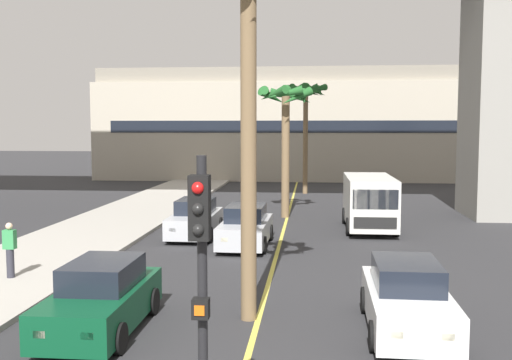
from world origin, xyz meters
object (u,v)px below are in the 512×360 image
pedestrian_near_crosswalk (10,249)px  palm_tree_far_median (285,111)px  car_queue_third (102,299)px  palm_tree_mid_median (248,21)px  car_queue_fourth (407,300)px  car_queue_front (246,227)px  car_queue_second (195,219)px  traffic_light_median_near (201,281)px  palm_tree_near_median (306,101)px  delivery_van (369,201)px

pedestrian_near_crosswalk → palm_tree_far_median: bearing=61.0°
car_queue_third → palm_tree_mid_median: size_ratio=0.48×
car_queue_fourth → palm_tree_mid_median: size_ratio=0.48×
car_queue_front → car_queue_second: bearing=142.5°
traffic_light_median_near → palm_tree_near_median: (0.82, 33.73, 3.58)m
palm_tree_mid_median → car_queue_fourth: bearing=-8.2°
car_queue_fourth → palm_tree_near_median: palm_tree_near_median is taller
car_queue_second → car_queue_third: size_ratio=1.00×
car_queue_second → palm_tree_near_median: size_ratio=0.55×
traffic_light_median_near → pedestrian_near_crosswalk: (-7.46, 9.46, -1.72)m
traffic_light_median_near → palm_tree_mid_median: bearing=91.6°
traffic_light_median_near → palm_tree_near_median: size_ratio=0.56×
delivery_van → traffic_light_median_near: traffic_light_median_near is taller
palm_tree_near_median → palm_tree_mid_median: size_ratio=0.87×
car_queue_front → palm_tree_far_median: palm_tree_far_median is taller
car_queue_front → car_queue_second: (-2.30, 1.77, 0.00)m
car_queue_front → palm_tree_near_median: (2.04, 18.31, 5.57)m
palm_tree_far_median → delivery_van: bearing=-40.4°
car_queue_fourth → delivery_van: delivery_van is taller
delivery_van → palm_tree_near_median: size_ratio=0.70×
traffic_light_median_near → palm_tree_mid_median: palm_tree_mid_median is taller
car_queue_third → car_queue_fourth: 6.79m
palm_tree_far_median → traffic_light_median_near: bearing=-89.9°
car_queue_third → traffic_light_median_near: size_ratio=0.98×
palm_tree_mid_median → palm_tree_far_median: 16.07m
car_queue_second → delivery_van: (7.33, 2.36, 0.57)m
delivery_van → palm_tree_far_median: bearing=139.6°
palm_tree_far_median → pedestrian_near_crosswalk: palm_tree_far_median is taller
car_queue_second → palm_tree_near_median: 17.99m
car_queue_third → palm_tree_far_median: bearing=79.1°
palm_tree_near_median → palm_tree_mid_median: bearing=-92.1°
car_queue_second → traffic_light_median_near: size_ratio=0.98×
car_queue_front → car_queue_fourth: (4.63, -9.09, 0.00)m
traffic_light_median_near → palm_tree_far_median: 22.98m
delivery_van → pedestrian_near_crosswalk: 15.12m
palm_tree_mid_median → car_queue_second: bearing=107.9°
car_queue_third → car_queue_second: bearing=90.8°
car_queue_fourth → pedestrian_near_crosswalk: (-10.87, 3.14, 0.28)m
car_queue_second → car_queue_fourth: bearing=-57.5°
car_queue_fourth → palm_tree_far_median: (-3.47, 16.51, 4.62)m
car_queue_front → traffic_light_median_near: size_ratio=0.99×
car_queue_fourth → delivery_van: 13.24m
palm_tree_near_median → pedestrian_near_crosswalk: palm_tree_near_median is taller
car_queue_second → delivery_van: size_ratio=0.78×
traffic_light_median_near → palm_tree_mid_median: (-0.19, 6.84, 4.22)m
palm_tree_mid_median → palm_tree_far_median: size_ratio=1.30×
car_queue_fourth → palm_tree_mid_median: 7.20m
car_queue_second → car_queue_third: same height
car_queue_second → car_queue_fourth: size_ratio=0.99×
traffic_light_median_near → pedestrian_near_crosswalk: bearing=128.2°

